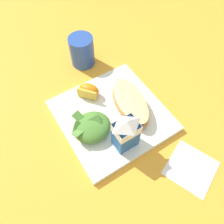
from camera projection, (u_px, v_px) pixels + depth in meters
ground at (112, 117)px, 0.65m from camera, size 3.00×3.00×0.00m
white_plate at (112, 115)px, 0.64m from camera, size 0.28×0.28×0.02m
cheesy_pizza_bread at (130, 103)px, 0.63m from camera, size 0.11×0.18×0.04m
green_salad_pile at (92, 127)px, 0.59m from camera, size 0.11×0.10×0.05m
milk_carton at (126, 132)px, 0.54m from camera, size 0.06×0.05×0.11m
orange_wedge_front at (89, 91)px, 0.65m from camera, size 0.07×0.07×0.04m
paper_napkin at (191, 168)px, 0.57m from camera, size 0.14×0.14×0.00m
drinking_blue_cup at (82, 51)px, 0.72m from camera, size 0.08×0.08×0.10m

